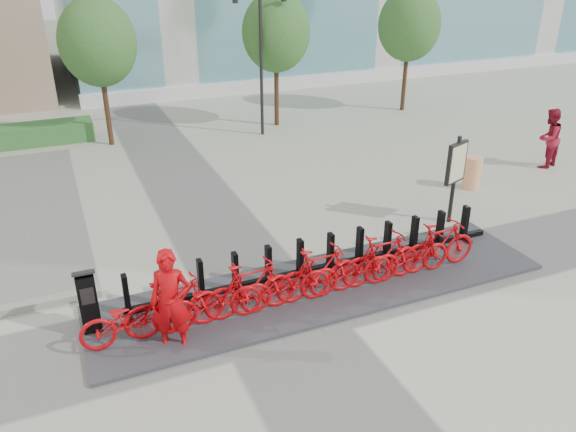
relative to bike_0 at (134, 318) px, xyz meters
name	(u,v)px	position (x,y,z in m)	size (l,w,h in m)	color
ground	(271,310)	(2.60, 0.05, -0.58)	(120.00, 120.00, 0.00)	#B4B69F
hedge_b	(5,137)	(-2.40, 13.25, -0.23)	(6.00, 1.20, 0.70)	#357731
tree_1	(98,42)	(1.10, 12.05, 3.01)	(2.60, 2.60, 5.10)	#302517
tree_2	(276,32)	(7.60, 12.05, 3.01)	(2.60, 2.60, 5.10)	#302517
tree_3	(409,25)	(13.60, 12.05, 3.01)	(2.60, 2.60, 5.10)	#302517
streetlamp	(261,50)	(6.60, 11.05, 2.56)	(2.00, 0.20, 5.00)	black
dock_pad	(324,286)	(3.90, 0.35, -0.54)	(9.60, 2.40, 0.08)	#39383E
dock_rail_posts	(317,256)	(3.96, 0.82, -0.07)	(8.02, 0.50, 0.85)	black
bike_0	(134,318)	(0.00, 0.00, 0.00)	(0.66, 1.89, 0.99)	#B4050A
bike_1	(174,306)	(0.72, 0.00, 0.05)	(0.52, 1.83, 1.10)	#B4050A
bike_2	(213,299)	(1.44, 0.00, 0.00)	(0.66, 1.89, 0.99)	#B4050A
bike_3	(250,289)	(2.16, 0.00, 0.05)	(0.52, 1.83, 1.10)	#B4050A
bike_4	(285,283)	(2.88, 0.00, 0.00)	(0.66, 1.89, 0.99)	#B4050A
bike_5	(319,273)	(3.60, 0.00, 0.05)	(0.52, 1.83, 1.10)	#B4050A
bike_6	(351,268)	(4.32, 0.00, 0.00)	(0.66, 1.89, 0.99)	#B4050A
bike_7	(382,259)	(5.04, 0.00, 0.05)	(0.52, 1.83, 1.10)	#B4050A
bike_8	(411,254)	(5.76, 0.00, 0.00)	(0.66, 1.89, 0.99)	#B4050A
bike_9	(439,246)	(6.48, 0.00, 0.05)	(0.52, 1.83, 1.10)	#B4050A
kiosk	(88,301)	(-0.68, 0.66, 0.12)	(0.40, 0.33, 1.28)	black
worker_red	(171,302)	(0.61, -0.36, 0.39)	(0.71, 0.46, 1.94)	#B60409
pedestrian	(548,138)	(13.77, 4.10, 0.38)	(0.93, 0.73, 1.92)	maroon
construction_barrel	(473,173)	(10.37, 3.56, -0.10)	(0.50, 0.50, 0.96)	orange
map_sign	(456,166)	(8.32, 1.93, 0.95)	(0.74, 0.37, 2.30)	black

